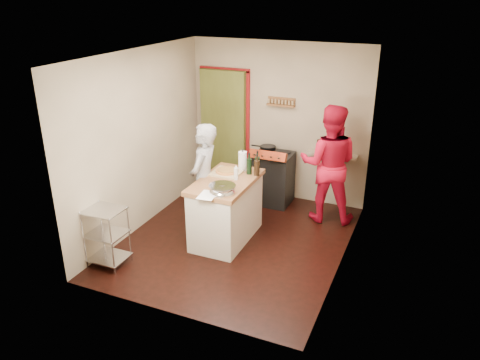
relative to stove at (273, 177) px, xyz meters
name	(u,v)px	position (x,y,z in m)	size (l,w,h in m)	color
floor	(236,240)	(-0.05, -1.42, -0.45)	(3.50, 3.50, 0.00)	black
back_wall	(243,127)	(-0.69, 0.36, 0.68)	(3.00, 0.44, 2.60)	tan
left_wall	(140,141)	(-1.55, -1.42, 0.85)	(0.04, 3.50, 2.60)	tan
right_wall	(349,171)	(1.45, -1.42, 0.85)	(0.04, 3.50, 2.60)	tan
ceiling	(235,54)	(-0.05, -1.42, 2.16)	(3.00, 3.50, 0.02)	white
stove	(273,177)	(0.00, 0.00, 0.00)	(0.60, 0.63, 1.00)	black
wire_shelving	(106,234)	(-1.33, -2.62, -0.01)	(0.48, 0.40, 0.80)	silver
island	(226,208)	(-0.20, -1.41, 0.03)	(0.73, 1.32, 1.22)	beige
person_stripe	(204,180)	(-0.57, -1.36, 0.38)	(0.60, 0.40, 1.65)	silver
person_red	(329,164)	(0.95, -0.22, 0.46)	(0.88, 0.69, 1.81)	red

